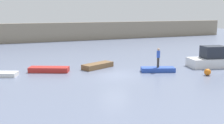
{
  "coord_description": "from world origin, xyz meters",
  "views": [
    {
      "loc": [
        -9.19,
        -21.12,
        5.53
      ],
      "look_at": [
        0.82,
        2.5,
        0.69
      ],
      "focal_mm": 42.7,
      "sensor_mm": 36.0,
      "label": 1
    }
  ],
  "objects_px": {
    "rowboat_red": "(49,69)",
    "mooring_buoy": "(207,72)",
    "rowboat_blue": "(158,70)",
    "person_blue_shirt": "(158,57)",
    "motorboat": "(217,59)",
    "rowboat_brown": "(98,66)"
  },
  "relations": [
    {
      "from": "motorboat",
      "to": "mooring_buoy",
      "type": "distance_m",
      "value": 4.53
    },
    {
      "from": "rowboat_red",
      "to": "person_blue_shirt",
      "type": "xyz_separation_m",
      "value": [
        9.42,
        -3.91,
        1.2
      ]
    },
    {
      "from": "rowboat_brown",
      "to": "rowboat_blue",
      "type": "xyz_separation_m",
      "value": [
        4.63,
        -3.75,
        -0.04
      ]
    },
    {
      "from": "rowboat_blue",
      "to": "person_blue_shirt",
      "type": "xyz_separation_m",
      "value": [
        0.0,
        0.0,
        1.23
      ]
    },
    {
      "from": "rowboat_brown",
      "to": "mooring_buoy",
      "type": "xyz_separation_m",
      "value": [
        7.87,
        -6.71,
        0.05
      ]
    },
    {
      "from": "rowboat_blue",
      "to": "mooring_buoy",
      "type": "relative_size",
      "value": 5.3
    },
    {
      "from": "motorboat",
      "to": "rowboat_brown",
      "type": "distance_m",
      "value": 12.18
    },
    {
      "from": "motorboat",
      "to": "rowboat_red",
      "type": "distance_m",
      "value": 16.82
    },
    {
      "from": "rowboat_red",
      "to": "rowboat_blue",
      "type": "xyz_separation_m",
      "value": [
        9.42,
        -3.91,
        -0.03
      ]
    },
    {
      "from": "motorboat",
      "to": "rowboat_red",
      "type": "height_order",
      "value": "motorboat"
    },
    {
      "from": "rowboat_red",
      "to": "mooring_buoy",
      "type": "distance_m",
      "value": 14.4
    },
    {
      "from": "rowboat_red",
      "to": "person_blue_shirt",
      "type": "bearing_deg",
      "value": 2.58
    },
    {
      "from": "rowboat_blue",
      "to": "mooring_buoy",
      "type": "height_order",
      "value": "mooring_buoy"
    },
    {
      "from": "motorboat",
      "to": "mooring_buoy",
      "type": "height_order",
      "value": "motorboat"
    },
    {
      "from": "rowboat_blue",
      "to": "person_blue_shirt",
      "type": "relative_size",
      "value": 1.72
    },
    {
      "from": "motorboat",
      "to": "mooring_buoy",
      "type": "relative_size",
      "value": 10.92
    },
    {
      "from": "rowboat_blue",
      "to": "person_blue_shirt",
      "type": "distance_m",
      "value": 1.23
    },
    {
      "from": "rowboat_brown",
      "to": "rowboat_blue",
      "type": "distance_m",
      "value": 5.96
    },
    {
      "from": "rowboat_red",
      "to": "rowboat_brown",
      "type": "xyz_separation_m",
      "value": [
        4.79,
        -0.15,
        0.01
      ]
    },
    {
      "from": "motorboat",
      "to": "person_blue_shirt",
      "type": "height_order",
      "value": "person_blue_shirt"
    },
    {
      "from": "rowboat_red",
      "to": "rowboat_blue",
      "type": "relative_size",
      "value": 1.17
    },
    {
      "from": "rowboat_red",
      "to": "mooring_buoy",
      "type": "bearing_deg",
      "value": -3.38
    }
  ]
}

